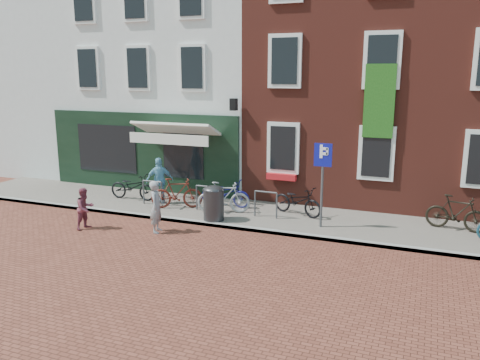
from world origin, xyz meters
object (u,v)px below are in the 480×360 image
at_px(woman, 157,207).
at_px(bicycle_2, 226,193).
at_px(bicycle_0, 133,187).
at_px(boy, 85,208).
at_px(bicycle_3, 224,197).
at_px(cafe_person, 160,181).
at_px(bicycle_4, 297,201).
at_px(bicycle_5, 457,213).
at_px(parking_sign, 323,170).
at_px(litter_bin, 214,201).
at_px(bicycle_1, 177,193).

xyz_separation_m(woman, bicycle_2, (0.88, 2.89, -0.19)).
xyz_separation_m(bicycle_0, bicycle_2, (3.37, 0.38, 0.00)).
distance_m(bicycle_0, bicycle_2, 3.39).
xyz_separation_m(boy, bicycle_3, (3.21, 2.67, -0.01)).
bearing_deg(cafe_person, bicycle_3, 137.95).
bearing_deg(bicycle_2, bicycle_3, -161.27).
relative_size(bicycle_4, bicycle_5, 1.03).
xyz_separation_m(parking_sign, woman, (-4.29, -1.87, -1.01)).
bearing_deg(boy, bicycle_5, -59.27).
bearing_deg(bicycle_0, boy, -174.13).
bearing_deg(boy, bicycle_0, 19.18).
bearing_deg(woman, cafe_person, 14.31).
xyz_separation_m(woman, bicycle_4, (3.35, 2.81, -0.19)).
xyz_separation_m(woman, bicycle_0, (-2.49, 2.52, -0.19)).
distance_m(cafe_person, bicycle_2, 2.29).
height_order(bicycle_2, bicycle_3, bicycle_3).
height_order(boy, bicycle_5, boy).
xyz_separation_m(bicycle_2, bicycle_3, (0.24, -0.72, 0.05)).
distance_m(litter_bin, cafe_person, 2.75).
xyz_separation_m(parking_sign, bicycle_2, (-3.42, 1.03, -1.21)).
height_order(litter_bin, woman, woman).
bearing_deg(litter_bin, bicycle_4, 33.69).
bearing_deg(bicycle_4, litter_bin, 143.25).
height_order(cafe_person, bicycle_0, cafe_person).
distance_m(woman, bicycle_1, 2.18).
distance_m(litter_bin, parking_sign, 3.36).
bearing_deg(bicycle_1, bicycle_5, -109.37).
bearing_deg(bicycle_5, woman, 121.43).
bearing_deg(bicycle_5, bicycle_4, 102.93).
xyz_separation_m(woman, bicycle_3, (1.12, 2.17, -0.14)).
height_order(cafe_person, bicycle_1, cafe_person).
bearing_deg(litter_bin, parking_sign, 9.49).
xyz_separation_m(bicycle_1, bicycle_5, (8.41, 0.87, 0.00)).
height_order(litter_bin, parking_sign, parking_sign).
distance_m(bicycle_3, bicycle_4, 2.32).
relative_size(bicycle_2, bicycle_5, 1.03).
bearing_deg(bicycle_2, bicycle_0, 96.44).
bearing_deg(boy, bicycle_1, -19.59).
height_order(bicycle_4, bicycle_5, bicycle_5).
height_order(bicycle_1, bicycle_3, same).
bearing_deg(boy, cafe_person, -2.51).
height_order(boy, cafe_person, cafe_person).
xyz_separation_m(woman, boy, (-2.09, -0.49, -0.13)).
xyz_separation_m(litter_bin, cafe_person, (-2.51, 1.11, 0.20)).
height_order(boy, bicycle_2, boy).
height_order(litter_bin, boy, litter_bin).
bearing_deg(cafe_person, bicycle_1, 122.19).
xyz_separation_m(litter_bin, bicycle_2, (-0.28, 1.55, -0.13)).
distance_m(bicycle_0, bicycle_1, 2.02).
bearing_deg(bicycle_3, boy, 110.71).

